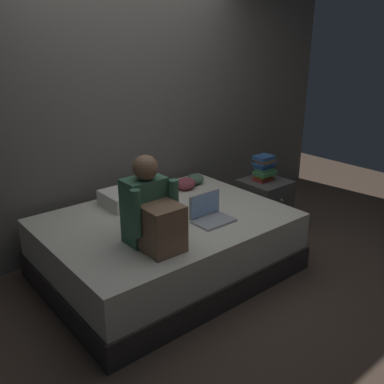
# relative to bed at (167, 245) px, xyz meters

# --- Properties ---
(ground_plane) EXTENTS (8.00, 8.00, 0.00)m
(ground_plane) POSITION_rel_bed_xyz_m (0.20, -0.30, -0.26)
(ground_plane) COLOR #47382D
(wall_back) EXTENTS (5.60, 0.10, 2.70)m
(wall_back) POSITION_rel_bed_xyz_m (0.20, 0.90, 1.09)
(wall_back) COLOR #605B56
(wall_back) RESTS_ON ground_plane
(bed) EXTENTS (2.00, 1.50, 0.52)m
(bed) POSITION_rel_bed_xyz_m (0.00, 0.00, 0.00)
(bed) COLOR #332D2B
(bed) RESTS_ON ground_plane
(nightstand) EXTENTS (0.44, 0.46, 0.55)m
(nightstand) POSITION_rel_bed_xyz_m (1.30, 0.04, 0.02)
(nightstand) COLOR #474442
(nightstand) RESTS_ON ground_plane
(person_sitting) EXTENTS (0.39, 0.44, 0.66)m
(person_sitting) POSITION_rel_bed_xyz_m (-0.37, -0.34, 0.51)
(person_sitting) COLOR #38664C
(person_sitting) RESTS_ON bed
(laptop) EXTENTS (0.32, 0.23, 0.22)m
(laptop) POSITION_rel_bed_xyz_m (0.23, -0.29, 0.32)
(laptop) COLOR #9EA0A5
(laptop) RESTS_ON bed
(pillow) EXTENTS (0.56, 0.36, 0.13)m
(pillow) POSITION_rel_bed_xyz_m (-0.02, 0.45, 0.33)
(pillow) COLOR silver
(pillow) RESTS_ON bed
(book_stack) EXTENTS (0.22, 0.17, 0.26)m
(book_stack) POSITION_rel_bed_xyz_m (1.30, 0.07, 0.42)
(book_stack) COLOR #9E2D28
(book_stack) RESTS_ON nightstand
(clothes_pile) EXTENTS (0.37, 0.23, 0.11)m
(clothes_pile) POSITION_rel_bed_xyz_m (0.62, 0.45, 0.31)
(clothes_pile) COLOR #8E3D47
(clothes_pile) RESTS_ON bed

